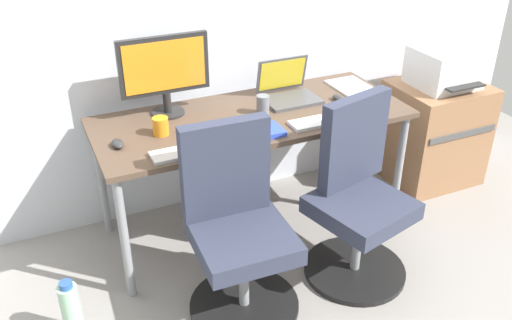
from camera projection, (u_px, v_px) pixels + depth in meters
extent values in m
plane|color=gray|center=(253.00, 224.00, 3.34)|extent=(5.28, 5.28, 0.00)
cube|color=brown|center=(252.00, 118.00, 2.99)|extent=(1.71, 0.70, 0.03)
cylinder|color=gray|center=(125.00, 239.00, 2.65)|extent=(0.04, 0.04, 0.70)
cylinder|color=gray|center=(399.00, 170.00, 3.23)|extent=(0.04, 0.04, 0.70)
cylinder|color=gray|center=(101.00, 180.00, 3.12)|extent=(0.04, 0.04, 0.70)
cylinder|color=gray|center=(344.00, 129.00, 3.70)|extent=(0.04, 0.04, 0.70)
cylinder|color=black|center=(244.00, 305.00, 2.73)|extent=(0.54, 0.54, 0.03)
cylinder|color=gray|center=(244.00, 276.00, 2.64)|extent=(0.05, 0.05, 0.34)
cube|color=#33384C|center=(243.00, 240.00, 2.53)|extent=(0.46, 0.46, 0.09)
cube|color=#33384C|center=(225.00, 169.00, 2.54)|extent=(0.42, 0.09, 0.48)
cylinder|color=black|center=(354.00, 269.00, 2.96)|extent=(0.54, 0.54, 0.03)
cylinder|color=gray|center=(357.00, 242.00, 2.87)|extent=(0.05, 0.05, 0.34)
cube|color=#33384C|center=(361.00, 208.00, 2.76)|extent=(0.54, 0.54, 0.09)
cube|color=#33384C|center=(354.00, 141.00, 2.78)|extent=(0.42, 0.17, 0.48)
cube|color=#996B47|center=(433.00, 133.00, 3.67)|extent=(0.58, 0.49, 0.67)
cube|color=#4C4C4C|center=(463.00, 134.00, 3.42)|extent=(0.52, 0.01, 0.04)
cube|color=silver|center=(445.00, 67.00, 3.45)|extent=(0.38, 0.34, 0.24)
cube|color=#262626|center=(466.00, 87.00, 3.32)|extent=(0.27, 0.06, 0.01)
cylinder|color=#A5D8B2|center=(71.00, 311.00, 2.52)|extent=(0.09, 0.09, 0.28)
cylinder|color=#2D59B2|center=(66.00, 285.00, 2.45)|extent=(0.06, 0.06, 0.03)
cylinder|color=#262626|center=(168.00, 112.00, 3.00)|extent=(0.18, 0.18, 0.01)
cylinder|color=#262626|center=(167.00, 102.00, 2.97)|extent=(0.04, 0.04, 0.11)
cube|color=#262626|center=(164.00, 65.00, 2.87)|extent=(0.48, 0.03, 0.31)
cube|color=orange|center=(165.00, 66.00, 2.86)|extent=(0.43, 0.00, 0.26)
cube|color=#4C4C51|center=(292.00, 100.00, 3.14)|extent=(0.31, 0.22, 0.02)
cube|color=#4C4C51|center=(282.00, 74.00, 3.19)|extent=(0.31, 0.05, 0.21)
cube|color=yellow|center=(282.00, 74.00, 3.19)|extent=(0.28, 0.04, 0.18)
cube|color=#B7B7B7|center=(186.00, 152.00, 2.60)|extent=(0.34, 0.12, 0.02)
cube|color=silver|center=(321.00, 121.00, 2.90)|extent=(0.34, 0.12, 0.02)
ellipsoid|color=#2D2D2D|center=(118.00, 144.00, 2.66)|extent=(0.06, 0.10, 0.03)
ellipsoid|color=#2D2D2D|center=(338.00, 98.00, 3.15)|extent=(0.06, 0.10, 0.03)
cylinder|color=orange|center=(161.00, 126.00, 2.76)|extent=(0.08, 0.08, 0.09)
cylinder|color=slate|center=(263.00, 105.00, 2.98)|extent=(0.07, 0.07, 0.10)
cube|color=black|center=(188.00, 135.00, 2.77)|extent=(0.07, 0.14, 0.01)
cube|color=blue|center=(262.00, 132.00, 2.78)|extent=(0.21, 0.15, 0.03)
cube|color=white|center=(352.00, 87.00, 3.33)|extent=(0.21, 0.30, 0.01)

